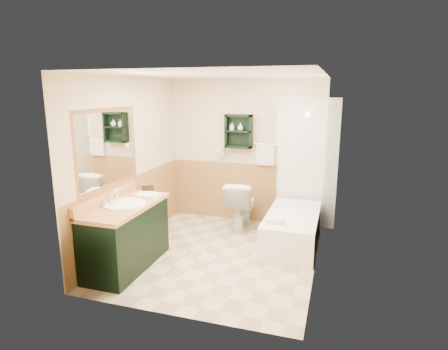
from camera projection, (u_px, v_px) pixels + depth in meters
floor at (218, 254)px, 5.16m from camera, size 3.00×3.00×0.00m
back_wall at (246, 151)px, 6.31m from camera, size 2.60×0.04×2.40m
left_wall at (129, 164)px, 5.28m from camera, size 0.04×3.00×2.40m
right_wall at (322, 176)px, 4.51m from camera, size 0.04×3.00×2.40m
ceiling at (218, 73)px, 4.62m from camera, size 2.60×3.00×0.04m
wainscot_left at (134, 211)px, 5.42m from camera, size 2.98×2.98×1.00m
wainscot_back at (245, 192)px, 6.43m from camera, size 2.58×2.58×1.00m
mirror_frame at (108, 148)px, 4.68m from camera, size 1.30×1.30×1.00m
mirror_glass at (108, 148)px, 4.68m from camera, size 1.20×1.20×0.90m
tile_right at (321, 175)px, 5.25m from camera, size 1.50×1.50×2.10m
tile_back at (307, 164)px, 6.00m from camera, size 0.95×0.95×2.10m
tile_accent at (324, 114)px, 5.07m from camera, size 1.50×1.50×0.10m
wall_shelf at (239, 131)px, 6.15m from camera, size 0.45×0.15×0.55m
hair_dryer at (222, 151)px, 6.34m from camera, size 0.10×0.24×0.18m
towel_bar at (266, 144)px, 6.11m from camera, size 0.40×0.06×0.40m
curtain_rod at (270, 105)px, 5.26m from camera, size 0.03×1.60×0.03m
shower_curtain at (271, 163)px, 5.61m from camera, size 1.05×1.05×1.70m
vanity at (126, 236)px, 4.72m from camera, size 0.59×1.31×0.83m
bathtub at (292, 229)px, 5.44m from camera, size 0.72×1.50×0.48m
toilet at (241, 205)px, 6.06m from camera, size 0.48×0.82×0.78m
counter_towel at (147, 195)px, 4.96m from camera, size 0.29×0.23×0.04m
vanity_book at (141, 182)px, 5.32m from camera, size 0.15×0.11×0.23m
tub_towel at (275, 220)px, 4.99m from camera, size 0.22×0.18×0.07m
soap_bottle_a at (232, 128)px, 6.17m from camera, size 0.06×0.13×0.06m
soap_bottle_b at (240, 127)px, 6.12m from camera, size 0.14×0.15×0.10m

